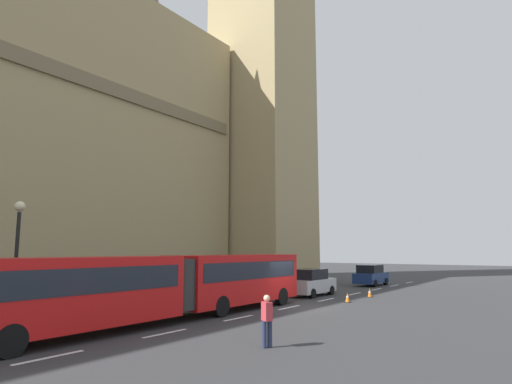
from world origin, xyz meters
TOP-DOWN VIEW (x-y plane):
  - ground_plane at (0.00, 0.00)m, footprint 160.00×160.00m
  - lane_centre_marking at (4.12, 0.00)m, footprint 39.00×0.16m
  - articulated_bus at (-7.54, 1.99)m, footprint 18.50×2.54m
  - sedan_lead at (5.71, 1.92)m, footprint 4.40×1.86m
  - sedan_trailing at (16.71, 1.69)m, footprint 4.40×1.86m
  - traffic_cone_west at (3.65, -1.67)m, footprint 0.36×0.36m
  - traffic_cone_middle at (7.34, -1.69)m, footprint 0.36×0.36m
  - street_lamp at (-12.29, 6.50)m, footprint 0.44×0.44m
  - pedestrian_near_cones at (-9.47, -4.55)m, footprint 0.41×0.47m

SIDE VIEW (x-z plane):
  - ground_plane at x=0.00m, z-range 0.00..0.00m
  - lane_centre_marking at x=4.12m, z-range 0.00..0.01m
  - traffic_cone_west at x=3.65m, z-range -0.01..0.57m
  - traffic_cone_middle at x=7.34m, z-range -0.01..0.57m
  - pedestrian_near_cones at x=-9.47m, z-range 0.07..1.76m
  - sedan_lead at x=5.71m, z-range -0.01..1.84m
  - sedan_trailing at x=16.71m, z-range -0.01..1.84m
  - articulated_bus at x=-7.54m, z-range 0.30..3.20m
  - street_lamp at x=-12.29m, z-range 0.42..5.69m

